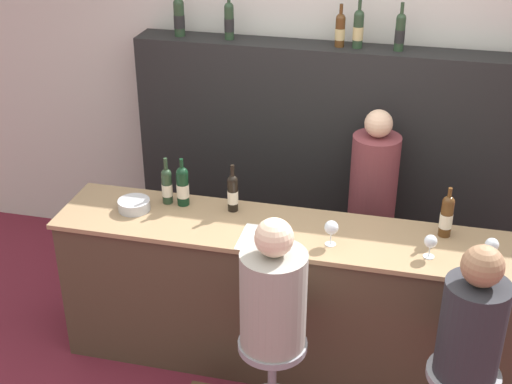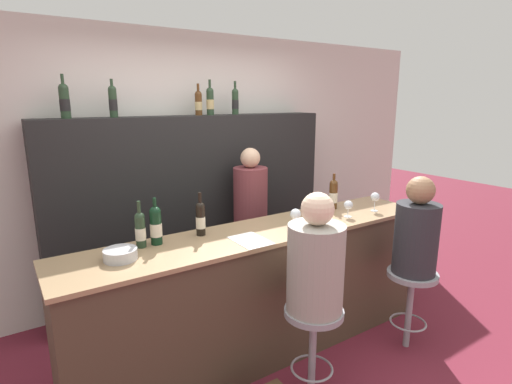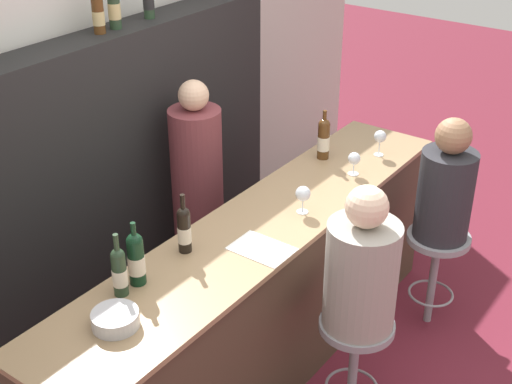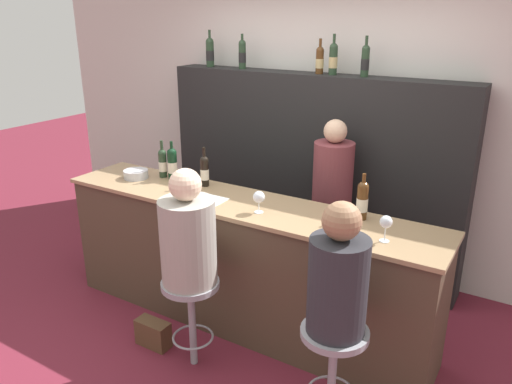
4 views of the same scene
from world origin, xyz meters
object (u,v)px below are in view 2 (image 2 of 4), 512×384
Objects in this scene: wine_bottle_counter_3 at (333,194)px; wine_bottle_counter_1 at (156,225)px; wine_bottle_backbar_1 at (113,101)px; bartender at (251,232)px; wine_bottle_counter_2 at (201,218)px; bar_stool_right at (411,288)px; wine_glass_1 at (348,205)px; wine_glass_2 at (375,197)px; wine_bottle_counter_0 at (140,229)px; guest_seated_right at (417,232)px; wine_glass_0 at (296,215)px; guest_seated_left at (316,262)px; metal_bowl at (120,254)px; wine_bottle_backbar_0 at (65,101)px; wine_bottle_backbar_2 at (198,103)px; wine_bottle_backbar_3 at (210,101)px; wine_bottle_backbar_4 at (235,101)px; bar_stool_left at (313,328)px.

wine_bottle_counter_1 is at bearing -180.00° from wine_bottle_counter_3.
wine_bottle_backbar_1 is 1.71m from bartender.
wine_bottle_counter_2 reaches higher than bar_stool_right.
wine_glass_1 is 0.85× the size of wine_glass_2.
wine_bottle_counter_0 is at bearing -180.00° from wine_bottle_counter_3.
wine_bottle_counter_1 is 0.42× the size of guest_seated_right.
guest_seated_right reaches higher than wine_glass_1.
wine_glass_2 is at bearing -7.54° from wine_bottle_counter_0.
wine_bottle_counter_0 is 2.02× the size of wine_glass_0.
wine_bottle_counter_2 is 0.41× the size of guest_seated_left.
wine_glass_2 reaches higher than metal_bowl.
wine_bottle_backbar_1 is 1.78m from wine_glass_0.
wine_bottle_counter_2 is at bearing 158.31° from wine_glass_0.
wine_bottle_backbar_0 is at bearing 108.09° from wine_bottle_counter_1.
bar_stool_right is at bearing -78.57° from wine_bottle_counter_3.
wine_bottle_backbar_1 reaches higher than bartender.
wine_bottle_counter_2 is 0.63m from metal_bowl.
wine_bottle_backbar_1 is 2.13m from guest_seated_left.
wine_bottle_backbar_2 is 0.38× the size of guest_seated_left.
wine_bottle_backbar_2 is at bearing 128.55° from wine_bottle_counter_3.
wine_bottle_backbar_0 reaches higher than wine_glass_0.
wine_glass_1 is (1.21, -0.26, -0.03)m from wine_bottle_counter_2.
wine_bottle_counter_0 is at bearing -153.50° from bartender.
wine_bottle_counter_1 is at bearing 165.15° from wine_glass_0.
wine_bottle_backbar_3 is 1.63m from wine_glass_1.
wine_bottle_backbar_3 is at bearing 0.00° from wine_bottle_backbar_1.
wine_bottle_counter_3 is at bearing 0.00° from wine_bottle_counter_0.
metal_bowl is at bearing -166.84° from wine_bottle_counter_2.
wine_bottle_backbar_2 reaches higher than wine_bottle_counter_3.
wine_bottle_backbar_4 is at bearing 107.51° from guest_seated_right.
wine_bottle_backbar_0 is 0.22× the size of bartender.
wine_bottle_backbar_1 is at bearing -180.00° from wine_bottle_backbar_2.
wine_bottle_backbar_3 is 2.37× the size of wine_glass_1.
wine_bottle_backbar_2 is 0.38× the size of guest_seated_right.
wine_glass_0 is (1.09, -0.26, -0.01)m from wine_bottle_counter_0.
wine_bottle_counter_3 is 0.21× the size of bartender.
wine_glass_2 is (0.64, -1.27, -0.81)m from wine_bottle_backbar_4.
wine_glass_0 is at bearing 64.72° from guest_seated_left.
bar_stool_left is at bearing -104.87° from wine_bottle_backbar_4.
wine_bottle_backbar_1 reaches higher than metal_bowl.
wine_glass_2 is at bearing 79.53° from guest_seated_right.
bartender is (0.17, 0.89, -0.42)m from wine_glass_0.
wine_bottle_counter_1 is 1.56m from wine_glass_1.
metal_bowl is 1.66m from bartender.
wine_glass_0 is at bearing -14.85° from wine_bottle_counter_1.
guest_seated_right is at bearing -31.78° from wine_glass_0.
bar_stool_left is at bearing -139.21° from wine_bottle_counter_3.
guest_seated_left reaches higher than bar_stool_right.
wine_bottle_backbar_4 is 0.42× the size of guest_seated_right.
wine_bottle_counter_0 is 1.98m from wine_glass_2.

